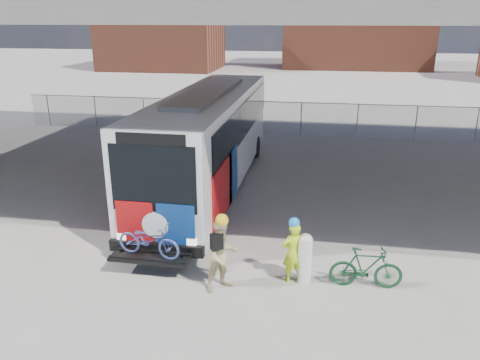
% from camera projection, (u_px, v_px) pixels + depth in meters
% --- Properties ---
extents(ground, '(160.00, 160.00, 0.00)m').
position_uv_depth(ground, '(249.00, 223.00, 14.78)').
color(ground, '#9E9991').
rests_on(ground, ground).
extents(bus, '(2.67, 12.98, 3.69)m').
position_uv_depth(bus, '(209.00, 133.00, 17.32)').
color(bus, silver).
rests_on(bus, ground).
extents(overpass, '(40.00, 16.00, 7.95)m').
position_uv_depth(overpass, '(268.00, 5.00, 16.36)').
color(overpass, '#605E59').
rests_on(overpass, ground).
extents(chainlink_fence, '(30.00, 0.06, 30.00)m').
position_uv_depth(chainlink_fence, '(283.00, 109.00, 25.49)').
color(chainlink_fence, gray).
rests_on(chainlink_fence, ground).
extents(brick_buildings, '(54.00, 22.00, 12.00)m').
position_uv_depth(brick_buildings, '(319.00, 24.00, 57.70)').
color(brick_buildings, brown).
rests_on(brick_buildings, ground).
extents(bollard, '(0.34, 0.34, 1.29)m').
position_uv_depth(bollard, '(305.00, 256.00, 11.27)').
color(bollard, silver).
rests_on(bollard, ground).
extents(cyclist_hivis, '(0.67, 0.59, 1.69)m').
position_uv_depth(cyclist_hivis, '(293.00, 251.00, 11.28)').
color(cyclist_hivis, '#C3EB18').
rests_on(cyclist_hivis, ground).
extents(cyclist_tan, '(1.08, 1.06, 1.93)m').
position_uv_depth(cyclist_tan, '(222.00, 254.00, 10.93)').
color(cyclist_tan, tan).
rests_on(cyclist_tan, ground).
extents(bike_parked, '(1.74, 0.57, 1.03)m').
position_uv_depth(bike_parked, '(366.00, 268.00, 11.10)').
color(bike_parked, '#143F21').
rests_on(bike_parked, ground).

